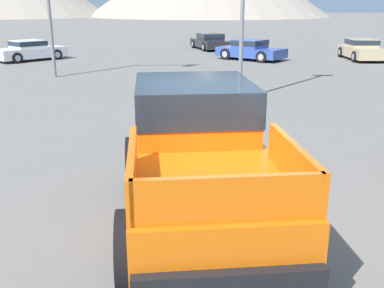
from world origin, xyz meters
The scene contains 6 objects.
ground_plane centered at (0.00, 0.00, 0.00)m, with size 320.00×320.00×0.00m, color slate.
orange_pickup_truck centered at (-0.47, 0.09, 1.18)m, with size 2.42×5.12×2.08m.
parked_car_blue centered at (5.53, 20.44, 0.61)m, with size 4.12×4.13×1.19m.
parked_car_tan centered at (12.23, 19.72, 0.62)m, with size 2.25×4.31×1.23m.
parked_car_white centered at (-7.63, 21.75, 0.60)m, with size 4.24×3.91×1.19m.
parked_car_dark centered at (4.14, 27.10, 0.59)m, with size 2.48×4.43×1.16m.
Camera 1 is at (-1.37, -6.42, 3.27)m, focal length 42.00 mm.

